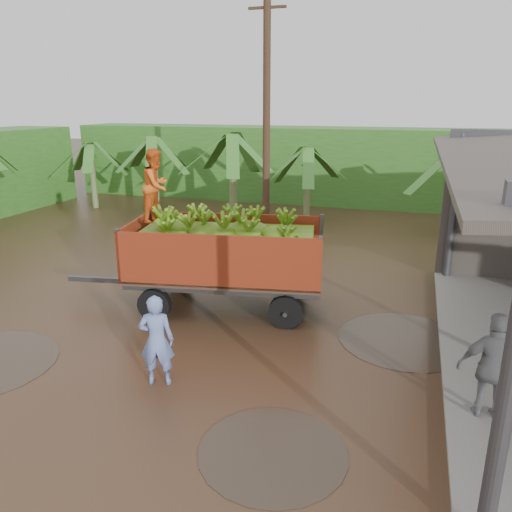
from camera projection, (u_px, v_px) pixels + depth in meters
The scene contains 7 objects.
ground at pixel (191, 338), 10.55m from camera, with size 100.00×100.00×0.00m, color black.
hedge_north at pixel (287, 164), 25.15m from camera, with size 22.00×3.00×3.60m, color #2D661E.
banana_trailer at pixel (224, 253), 11.76m from camera, with size 6.39×2.92×3.78m.
man_blue at pixel (157, 340), 8.65m from camera, with size 0.61×0.40×1.66m, color #697DC0.
man_grey at pixel (494, 369), 7.59m from camera, with size 1.06×0.44×1.81m, color slate.
utility_pole at pixel (266, 123), 16.08m from camera, with size 1.20×0.24×8.13m.
banana_plants at pixel (72, 193), 16.99m from camera, with size 25.38×21.21×4.43m.
Camera 1 is at (4.20, -8.69, 4.79)m, focal length 35.00 mm.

